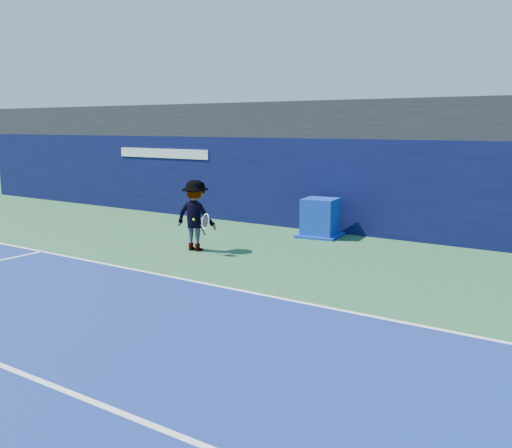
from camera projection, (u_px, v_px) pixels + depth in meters
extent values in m
plane|color=#2A5D35|center=(70.00, 315.00, 10.39)|extent=(80.00, 80.00, 0.00)
cube|color=white|center=(180.00, 279.00, 12.84)|extent=(24.00, 0.10, 0.01)
cube|color=black|center=(346.00, 120.00, 19.18)|extent=(36.00, 3.00, 1.20)
cube|color=#090D35|center=(331.00, 184.00, 18.72)|extent=(36.00, 1.00, 3.00)
cube|color=white|center=(162.00, 153.00, 22.01)|extent=(4.50, 0.04, 0.35)
cube|color=#0C2FAC|center=(320.00, 218.00, 17.66)|extent=(1.12, 1.12, 1.19)
cube|color=#0C32AD|center=(320.00, 235.00, 17.76)|extent=(1.40, 1.40, 0.08)
imported|color=silver|center=(196.00, 215.00, 15.65)|extent=(1.30, 0.80, 1.95)
cylinder|color=black|center=(203.00, 230.00, 15.26)|extent=(0.09, 0.17, 0.31)
torus|color=white|center=(206.00, 222.00, 15.10)|extent=(0.36, 0.20, 0.35)
cylinder|color=black|center=(206.00, 222.00, 15.10)|extent=(0.30, 0.16, 0.29)
sphere|color=#D0E319|center=(194.00, 219.00, 15.33)|extent=(0.06, 0.06, 0.06)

